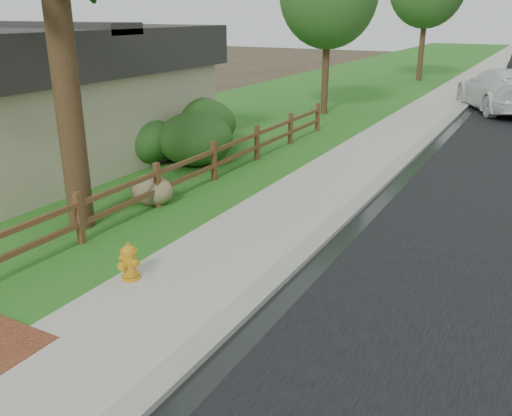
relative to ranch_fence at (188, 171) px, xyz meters
The scene contains 14 objects.
ground 7.37m from the ranch_fence, 60.64° to the right, with size 120.00×120.00×0.00m, color #3D3121.
curb 28.88m from the ranch_fence, 82.04° to the left, with size 0.40×90.00×0.12m, color gray.
wet_gutter 28.94m from the ranch_fence, 81.35° to the left, with size 0.50×90.00×0.00m, color black.
sidewalk 28.73m from the ranch_fence, 84.61° to the left, with size 2.20×90.00×0.10m, color #9F9D8B.
grass_strip 28.62m from the ranch_fence, 88.40° to the left, with size 1.60×90.00×0.06m, color #235E1A.
lawn_near 28.94m from the ranch_fence, 98.75° to the left, with size 9.00×90.00×0.04m, color #235E1A.
ranch_fence is the anchor object (origin of this frame).
house 7.57m from the ranch_fence, behind, with size 10.60×9.60×4.05m.
fire_hydrant 4.78m from the ranch_fence, 66.55° to the right, with size 0.43×0.35×0.66m.
white_suv 17.69m from the ranch_fence, 71.54° to the left, with size 2.67×6.57×1.91m, color silver.
boulder 1.13m from the ranch_fence, 105.81° to the right, with size 1.09×0.82×0.73m, color brown.
shrub_b 2.81m from the ranch_fence, 120.66° to the left, with size 2.24×2.24×1.57m, color #224C1B.
shrub_c 3.37m from the ranch_fence, 149.30° to the left, with size 2.01×2.01×1.45m, color #224C1B.
shrub_d 4.79m from the ranch_fence, 120.89° to the left, with size 2.47×2.47×1.68m, color #224C1B.
Camera 1 is at (4.01, -4.12, 4.31)m, focal length 38.00 mm.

